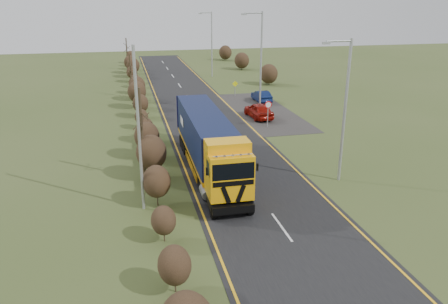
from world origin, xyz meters
TOP-DOWN VIEW (x-y plane):
  - ground at (0.00, 0.00)m, footprint 160.00×160.00m
  - road at (0.00, 10.00)m, footprint 8.00×120.00m
  - layby at (6.50, 20.00)m, footprint 6.00×18.00m
  - lane_markings at (0.00, 9.69)m, footprint 7.52×116.00m
  - hedgerow at (-6.00, 7.89)m, footprint 2.24×102.04m
  - lorry at (-2.22, 4.27)m, footprint 2.79×14.33m
  - car_red_hatchback at (5.36, 17.27)m, footprint 2.13×4.55m
  - car_blue_sedan at (7.85, 24.16)m, footprint 1.45×3.89m
  - streetlight_near at (5.68, 1.12)m, footprint 1.91×0.18m
  - streetlight_mid at (5.66, 18.29)m, footprint 2.13×0.20m
  - streetlight_far at (5.68, 42.34)m, footprint 2.00×0.19m
  - left_pole at (-6.80, -0.24)m, footprint 0.16×0.16m
  - speed_sign at (5.22, 13.99)m, footprint 0.67×0.10m
  - warning_board at (5.64, 27.70)m, footprint 0.72×0.11m

SIDE VIEW (x-z plane):
  - ground at x=0.00m, z-range 0.00..0.00m
  - road at x=0.00m, z-range 0.00..0.02m
  - layby at x=6.50m, z-range 0.00..0.02m
  - lane_markings at x=0.00m, z-range 0.03..0.03m
  - car_blue_sedan at x=7.85m, z-range 0.00..1.27m
  - car_red_hatchback at x=5.36m, z-range 0.00..1.50m
  - warning_board at x=5.64m, z-range 0.20..2.08m
  - hedgerow at x=-6.00m, z-range -1.41..4.64m
  - speed_sign at x=5.22m, z-range 0.49..2.91m
  - lorry at x=-2.22m, z-range 0.27..4.26m
  - left_pole at x=-6.80m, z-range 0.00..9.00m
  - streetlight_near at x=5.68m, z-range 0.45..9.41m
  - streetlight_far at x=5.68m, z-range 0.49..9.90m
  - streetlight_mid at x=5.66m, z-range 0.55..10.61m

